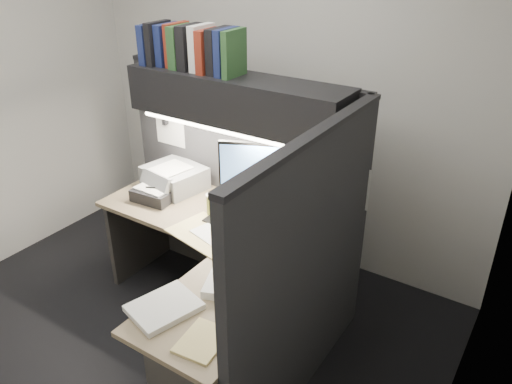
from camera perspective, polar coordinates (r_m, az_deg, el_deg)
floor at (r=3.58m, az=-10.88°, el=-16.17°), size 3.50×3.50×0.00m
wall_back at (r=3.95m, az=2.56°, el=11.36°), size 3.50×0.04×2.70m
wall_right at (r=2.09m, az=23.20°, el=-6.45°), size 0.04×3.00×2.70m
partition_back at (r=3.69m, az=-1.77°, el=0.99°), size 1.90×0.06×1.60m
partition_right at (r=2.72m, az=5.79°, el=-9.77°), size 0.06×1.50×1.60m
desk at (r=3.06m, az=-5.65°, el=-13.41°), size 1.70×1.53×0.73m
overhead_shelf at (r=3.24m, az=-2.39°, el=10.55°), size 1.55×0.34×0.30m
task_light_tube at (r=3.19m, az=-3.80°, el=7.00°), size 1.32×0.04×0.04m
monitor at (r=3.29m, az=0.13°, el=0.44°), size 0.47×0.35×0.54m
keyboard at (r=3.28m, az=-2.73°, el=-3.84°), size 0.40×0.13×0.02m
mousepad at (r=3.06m, az=3.54°, el=-6.50°), size 0.25×0.23×0.00m
mouse at (r=3.04m, az=3.41°, el=-6.22°), size 0.10×0.12×0.04m
telephone at (r=3.27m, az=7.85°, el=-3.44°), size 0.23×0.24×0.09m
coffee_cup at (r=3.40m, az=-5.04°, el=-1.50°), size 0.10×0.10×0.14m
printer at (r=3.80m, az=-9.27°, el=1.65°), size 0.47×0.42×0.17m
notebook_stack at (r=3.67m, az=-11.40°, el=-0.18°), size 0.31×0.26×0.09m
open_folder at (r=3.20m, az=-5.34°, el=-4.90°), size 0.57×0.43×0.01m
paper_stack_a at (r=2.73m, az=-3.04°, el=-10.67°), size 0.32×0.30×0.05m
paper_stack_b at (r=2.65m, az=-10.45°, el=-12.83°), size 0.35×0.39×0.03m
manila_stack at (r=2.45m, az=-6.12°, el=-16.55°), size 0.22×0.27×0.01m
binder_row at (r=3.37m, az=-7.39°, el=16.06°), size 0.74×0.26×0.29m
pinned_papers at (r=3.10m, az=0.22°, el=0.93°), size 1.76×1.31×0.51m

